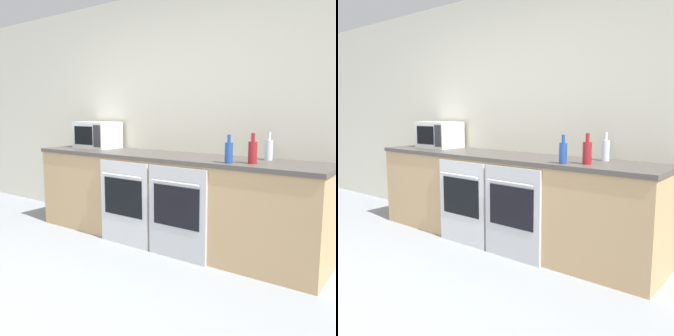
# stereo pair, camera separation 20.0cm
# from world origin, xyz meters

# --- Properties ---
(wall_back) EXTENTS (10.00, 0.06, 2.60)m
(wall_back) POSITION_xyz_m (0.00, 2.28, 1.30)
(wall_back) COLOR silver
(wall_back) RESTS_ON ground_plane
(counter_back) EXTENTS (3.20, 0.66, 0.91)m
(counter_back) POSITION_xyz_m (0.00, 1.93, 0.45)
(counter_back) COLOR tan
(counter_back) RESTS_ON ground_plane
(oven_left) EXTENTS (0.61, 0.06, 0.85)m
(oven_left) POSITION_xyz_m (-0.29, 1.60, 0.43)
(oven_left) COLOR silver
(oven_left) RESTS_ON ground_plane
(oven_right) EXTENTS (0.61, 0.06, 0.85)m
(oven_right) POSITION_xyz_m (0.35, 1.60, 0.43)
(oven_right) COLOR #B7BABF
(oven_right) RESTS_ON ground_plane
(microwave) EXTENTS (0.49, 0.36, 0.31)m
(microwave) POSITION_xyz_m (-1.09, 2.03, 1.06)
(microwave) COLOR silver
(microwave) RESTS_ON counter_back
(bottle_blue) EXTENTS (0.07, 0.07, 0.24)m
(bottle_blue) POSITION_xyz_m (0.80, 1.72, 1.00)
(bottle_blue) COLOR #234793
(bottle_blue) RESTS_ON counter_back
(bottle_clear) EXTENTS (0.07, 0.07, 0.25)m
(bottle_clear) POSITION_xyz_m (0.99, 2.10, 1.00)
(bottle_clear) COLOR silver
(bottle_clear) RESTS_ON counter_back
(bottle_red) EXTENTS (0.07, 0.07, 0.25)m
(bottle_red) POSITION_xyz_m (0.97, 1.80, 1.01)
(bottle_red) COLOR maroon
(bottle_red) RESTS_ON counter_back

